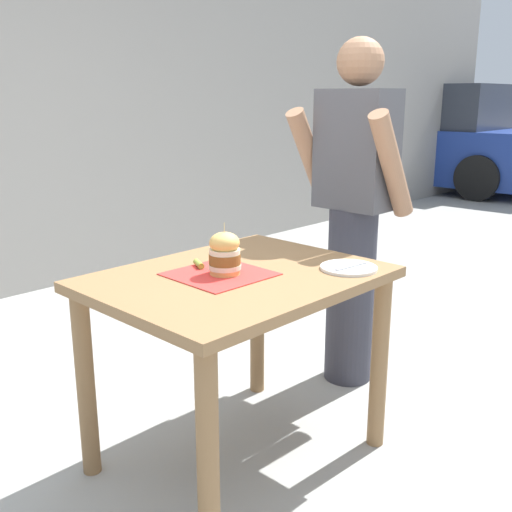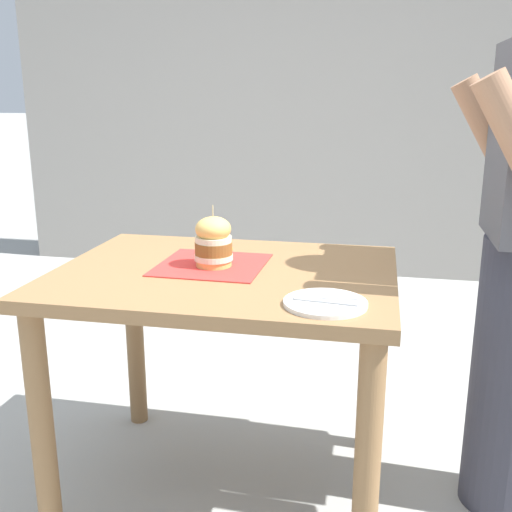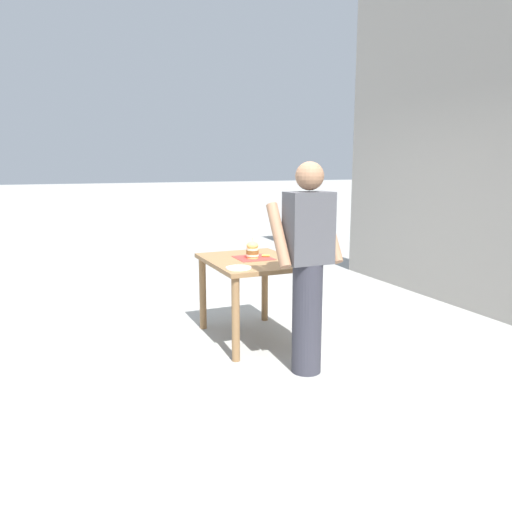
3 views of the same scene
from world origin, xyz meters
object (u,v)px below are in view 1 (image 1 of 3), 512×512
(sandwich, at_px, (225,253))
(pickle_spear, at_px, (199,264))
(patio_table, at_px, (238,308))
(diner_across_table, at_px, (353,211))
(parked_car_near_curb, at_px, (424,141))
(side_plate_with_forks, at_px, (349,268))

(sandwich, distance_m, pickle_spear, 0.16)
(patio_table, xyz_separation_m, diner_across_table, (-0.10, 0.89, 0.24))
(patio_table, xyz_separation_m, parked_car_near_curb, (-3.30, 7.47, 0.08))
(sandwich, relative_size, side_plate_with_forks, 0.89)
(side_plate_with_forks, xyz_separation_m, diner_across_table, (-0.37, 0.55, 0.10))
(pickle_spear, bearing_deg, diner_across_table, 86.19)
(patio_table, distance_m, diner_across_table, 0.93)
(sandwich, distance_m, diner_across_table, 0.94)
(pickle_spear, distance_m, parked_car_near_curb, 8.14)
(side_plate_with_forks, height_order, diner_across_table, diner_across_table)
(patio_table, height_order, sandwich, sandwich)
(patio_table, height_order, diner_across_table, diner_across_table)
(sandwich, relative_size, parked_car_near_curb, 0.05)
(side_plate_with_forks, relative_size, parked_car_near_curb, 0.05)
(patio_table, distance_m, sandwich, 0.22)
(pickle_spear, xyz_separation_m, parked_car_near_curb, (-3.14, 7.51, -0.07))
(patio_table, bearing_deg, diner_across_table, 96.57)
(sandwich, height_order, side_plate_with_forks, sandwich)
(side_plate_with_forks, xyz_separation_m, parked_car_near_curb, (-3.57, 7.13, -0.06))
(patio_table, distance_m, parked_car_near_curb, 8.16)
(patio_table, height_order, side_plate_with_forks, side_plate_with_forks)
(sandwich, xyz_separation_m, parked_car_near_curb, (-3.28, 7.51, -0.14))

